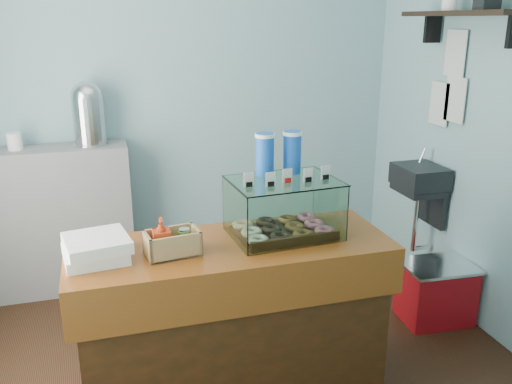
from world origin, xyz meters
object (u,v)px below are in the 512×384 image
object	(u,v)px
coffee_urn	(88,112)
red_cooler	(436,292)
display_case	(282,201)
counter	(233,322)

from	to	relation	value
coffee_urn	red_cooler	distance (m)	2.71
display_case	red_cooler	world-z (taller)	display_case
red_cooler	coffee_urn	bearing A→B (deg)	154.71
coffee_urn	red_cooler	world-z (taller)	coffee_urn
red_cooler	display_case	bearing A→B (deg)	-161.98
display_case	coffee_urn	xyz separation A→B (m)	(-0.94, 1.51, 0.27)
counter	display_case	world-z (taller)	display_case
display_case	red_cooler	bearing A→B (deg)	10.30
counter	display_case	distance (m)	0.68
counter	display_case	xyz separation A→B (m)	(0.29, 0.08, 0.61)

